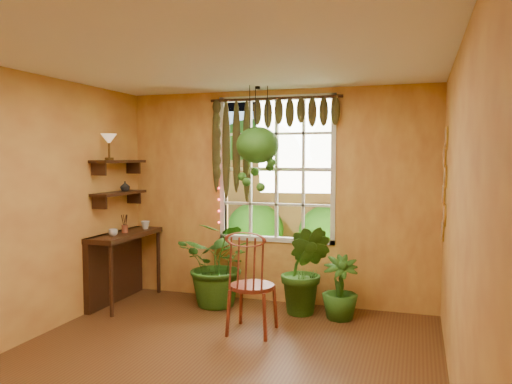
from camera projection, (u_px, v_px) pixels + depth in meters
floor at (204, 372)px, 4.30m from camera, size 4.50×4.50×0.00m
ceiling at (202, 55)px, 4.11m from camera, size 4.50×4.50×0.00m
wall_back at (276, 197)px, 6.34m from camera, size 4.00×0.00×4.00m
wall_left at (14, 209)px, 4.83m from camera, size 0.00×4.50×4.50m
wall_right at (458, 227)px, 3.59m from camera, size 0.00×4.50×4.50m
window at (277, 169)px, 6.35m from camera, size 1.52×0.10×1.86m
valance_vine at (268, 123)px, 6.22m from camera, size 1.70×0.12×1.10m
string_lights at (219, 165)px, 6.49m from camera, size 0.03×0.03×1.54m
wall_plates at (444, 186)px, 5.28m from camera, size 0.04×0.32×1.10m
counter_ledge at (118, 259)px, 6.37m from camera, size 0.40×1.20×0.90m
shelf_lower at (119, 193)px, 6.30m from camera, size 0.25×0.90×0.04m
shelf_upper at (119, 161)px, 6.27m from camera, size 0.25×0.90×0.04m
backyard at (346, 184)px, 10.66m from camera, size 14.00×10.00×12.00m
windsor_chair at (251, 299)px, 5.23m from camera, size 0.47×0.50×1.26m
potted_plant_left at (220, 264)px, 6.19m from camera, size 0.97×0.84×1.07m
potted_plant_mid at (305, 270)px, 5.84m from camera, size 0.64×0.54×1.07m
potted_plant_right at (340, 288)px, 5.70m from camera, size 0.49×0.49×0.73m
hanging_basket at (258, 149)px, 5.99m from camera, size 0.51×0.51×1.27m
cup_a at (113, 233)px, 6.03m from camera, size 0.14×0.14×0.09m
cup_b at (145, 225)px, 6.62m from camera, size 0.12×0.12×0.11m
brush_jar at (125, 224)px, 6.30m from camera, size 0.08×0.08×0.29m
shelf_vase at (125, 186)px, 6.41m from camera, size 0.15×0.15×0.13m
tiffany_lamp at (109, 141)px, 6.04m from camera, size 0.19×0.19×0.32m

